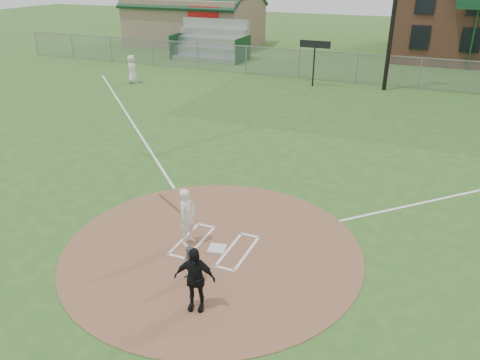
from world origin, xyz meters
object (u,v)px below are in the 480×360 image
at_px(catcher, 191,264).
at_px(umpire, 195,279).
at_px(home_plate, 217,248).
at_px(batter_at_plate, 187,217).
at_px(ondeck_player, 132,69).

height_order(catcher, umpire, umpire).
height_order(home_plate, catcher, catcher).
xyz_separation_m(umpire, batter_at_plate, (-1.51, 2.40, 0.05)).
bearing_deg(ondeck_player, batter_at_plate, 172.20).
relative_size(home_plate, ondeck_player, 0.26).
relative_size(ondeck_player, batter_at_plate, 1.05).
xyz_separation_m(home_plate, batter_at_plate, (-0.89, -0.04, 0.84)).
distance_m(catcher, batter_at_plate, 1.80).
bearing_deg(catcher, ondeck_player, 136.60).
bearing_deg(umpire, ondeck_player, 113.24).
height_order(catcher, ondeck_player, ondeck_player).
relative_size(catcher, umpire, 0.59).
bearing_deg(catcher, batter_at_plate, 129.48).
bearing_deg(home_plate, batter_at_plate, -177.70).
distance_m(home_plate, catcher, 1.61).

